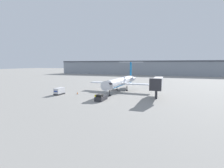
# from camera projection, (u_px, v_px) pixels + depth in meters

# --- Properties ---
(ground_plane) EXTENTS (600.00, 600.00, 0.00)m
(ground_plane) POSITION_uv_depth(u_px,v_px,m) (100.00, 101.00, 48.33)
(ground_plane) COLOR gray
(terminal_building) EXTENTS (180.00, 16.80, 12.96)m
(terminal_building) POSITION_uv_depth(u_px,v_px,m) (152.00, 68.00, 159.87)
(terminal_building) COLOR #8C939E
(terminal_building) RESTS_ON ground
(airplane_main) EXTENTS (24.87, 28.79, 10.94)m
(airplane_main) POSITION_uv_depth(u_px,v_px,m) (121.00, 81.00, 65.27)
(airplane_main) COLOR silver
(airplane_main) RESTS_ON ground
(pushback_tug) EXTENTS (2.13, 4.49, 1.85)m
(pushback_tug) POSITION_uv_depth(u_px,v_px,m) (101.00, 98.00, 48.46)
(pushback_tug) COLOR #2D2D33
(pushback_tug) RESTS_ON ground
(luggage_cart) EXTENTS (1.90, 3.81, 2.24)m
(luggage_cart) POSITION_uv_depth(u_px,v_px,m) (59.00, 91.00, 57.62)
(luggage_cart) COLOR #232326
(luggage_cart) RESTS_ON ground
(worker_near_tug) EXTENTS (0.40, 0.24, 1.65)m
(worker_near_tug) POSITION_uv_depth(u_px,v_px,m) (95.00, 97.00, 49.22)
(worker_near_tug) COLOR #232838
(worker_near_tug) RESTS_ON ground
(traffic_cone_left) EXTENTS (0.55, 0.55, 0.72)m
(traffic_cone_left) POSITION_uv_depth(u_px,v_px,m) (77.00, 93.00, 58.56)
(traffic_cone_left) COLOR black
(traffic_cone_left) RESTS_ON ground
(jet_bridge) EXTENTS (3.20, 13.12, 6.19)m
(jet_bridge) POSITION_uv_depth(u_px,v_px,m) (157.00, 83.00, 52.57)
(jet_bridge) COLOR #2D2D33
(jet_bridge) RESTS_ON ground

